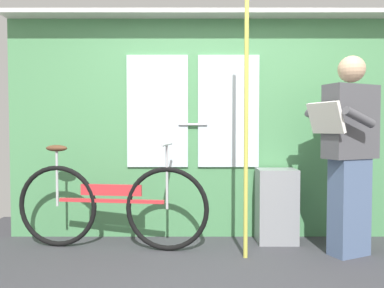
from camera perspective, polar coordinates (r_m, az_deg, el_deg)
train_door_wall at (r=3.71m, az=2.86°, el=3.44°), size 4.04×0.28×2.20m
bicycle_near_door at (r=3.46m, az=-12.68°, el=-9.13°), size 1.76×0.44×0.96m
passenger_reading_newspaper at (r=3.41m, az=22.78°, el=-0.95°), size 0.63×0.57×1.69m
trash_bin_by_wall at (r=3.66m, az=12.59°, el=-9.22°), size 0.37×0.28×0.70m
handrail_pole at (r=3.10m, az=8.06°, el=2.34°), size 0.04×0.04×2.16m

